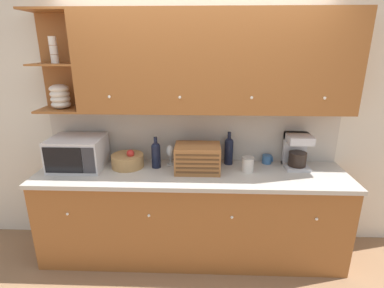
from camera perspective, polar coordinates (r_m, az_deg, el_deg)
name	(u,v)px	position (r m, az deg, el deg)	size (l,w,h in m)	color
ground_plane	(193,233)	(3.59, 0.14, -16.66)	(24.00, 24.00, 0.00)	#896647
wall_back	(193,123)	(3.06, 0.18, 4.02)	(5.32, 0.06, 2.60)	beige
counter_unit	(192,214)	(3.07, -0.07, -13.12)	(2.94, 0.67, 0.91)	#935628
backsplash_panel	(193,135)	(3.06, 0.15, 1.78)	(2.92, 0.01, 0.55)	#B7B2A8
upper_cabinets	(210,63)	(2.78, 3.48, 15.16)	(2.92, 0.34, 0.90)	#935628
microwave	(78,153)	(3.11, -20.94, -1.59)	(0.50, 0.41, 0.31)	silver
fruit_basket	(128,161)	(3.02, -12.15, -3.09)	(0.32, 0.32, 0.19)	#A87F4C
second_wine_bottle	(156,154)	(2.94, -6.88, -1.84)	(0.09, 0.09, 0.31)	black
wine_glass	(170,151)	(2.99, -4.23, -1.42)	(0.07, 0.07, 0.20)	silver
bread_box	(198,158)	(2.83, 1.07, -2.73)	(0.42, 0.29, 0.26)	#996033
wine_bottle	(229,150)	(3.02, 7.01, -1.06)	(0.09, 0.09, 0.33)	black
storage_canister	(248,164)	(2.89, 10.60, -3.82)	(0.11, 0.11, 0.14)	silver
mug	(267,159)	(3.14, 14.10, -2.82)	(0.11, 0.09, 0.09)	#38669E
coffee_maker	(297,151)	(3.09, 19.33, -1.20)	(0.23, 0.25, 0.34)	#B7B7BC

